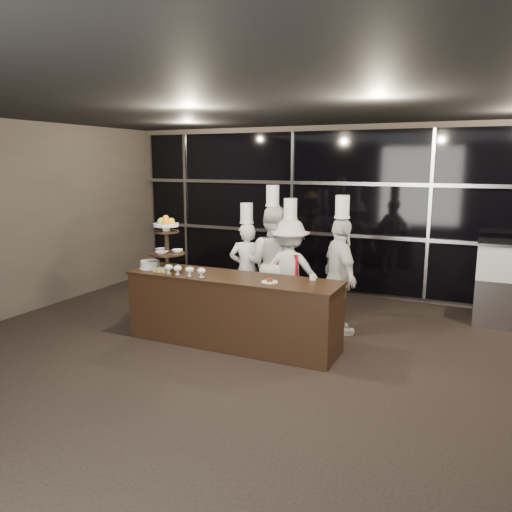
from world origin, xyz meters
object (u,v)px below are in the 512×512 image
at_px(buffet_counter, 232,310).
at_px(display_stand, 167,239).
at_px(chef_a, 247,268).
at_px(chef_d, 340,275).
at_px(chef_b, 272,263).
at_px(chef_c, 290,271).
at_px(layer_cake, 150,265).

relative_size(buffet_counter, display_stand, 3.81).
distance_m(chef_a, chef_d, 1.52).
bearing_deg(chef_a, chef_d, -5.99).
distance_m(chef_b, chef_c, 0.32).
height_order(layer_cake, chef_c, chef_c).
height_order(chef_a, chef_d, chef_d).
bearing_deg(layer_cake, chef_a, 53.27).
height_order(buffet_counter, chef_b, chef_b).
bearing_deg(chef_a, chef_b, 4.88).
bearing_deg(chef_a, layer_cake, -126.73).
distance_m(buffet_counter, layer_cake, 1.35).
xyz_separation_m(chef_a, chef_b, (0.41, 0.03, 0.11)).
xyz_separation_m(layer_cake, chef_a, (0.90, 1.21, -0.20)).
bearing_deg(layer_cake, chef_b, 43.51).
relative_size(buffet_counter, chef_c, 1.53).
relative_size(layer_cake, chef_c, 0.16).
bearing_deg(layer_cake, buffet_counter, 2.28).
height_order(chef_c, chef_d, chef_d).
xyz_separation_m(buffet_counter, chef_c, (0.36, 1.12, 0.33)).
height_order(display_stand, chef_d, chef_d).
height_order(layer_cake, chef_d, chef_d).
bearing_deg(chef_a, buffet_counter, -72.97).
xyz_separation_m(chef_a, chef_d, (1.51, -0.16, 0.06)).
bearing_deg(display_stand, chef_d, 24.88).
height_order(buffet_counter, chef_d, chef_d).
bearing_deg(chef_b, chef_a, -175.12).
xyz_separation_m(display_stand, chef_c, (1.36, 1.12, -0.55)).
xyz_separation_m(buffet_counter, chef_b, (0.05, 1.19, 0.42)).
bearing_deg(chef_b, chef_c, -12.24).
height_order(chef_a, chef_c, chef_c).
bearing_deg(chef_b, buffet_counter, -92.56).
height_order(chef_b, chef_c, chef_b).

